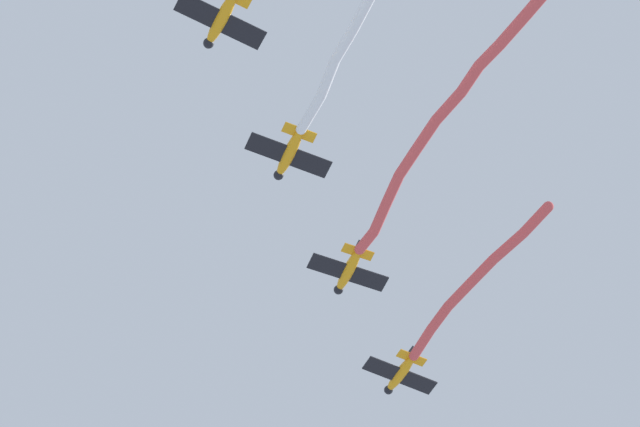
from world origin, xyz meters
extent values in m
ellipsoid|color=orange|center=(1.29, -2.64, 75.58)|extent=(2.76, 4.37, 0.91)
sphere|color=black|center=(2.22, -0.74, 75.58)|extent=(1.03, 1.03, 0.77)
ellipsoid|color=#232833|center=(1.54, -2.14, 75.92)|extent=(1.03, 1.26, 0.48)
cube|color=black|center=(1.36, -2.51, 75.46)|extent=(6.45, 4.19, 0.12)
cube|color=orange|center=(0.48, -4.31, 75.66)|extent=(2.63, 1.86, 0.10)
cube|color=black|center=(0.51, -4.23, 76.14)|extent=(0.55, 0.96, 1.25)
cylinder|color=#DB4C4C|center=(-0.45, -5.99, 75.52)|extent=(2.26, 3.13, 0.84)
cylinder|color=#DB4C4C|center=(-1.94, -8.64, 75.34)|extent=(2.29, 2.96, 1.28)
cylinder|color=#DB4C4C|center=(-3.19, -11.42, 75.10)|extent=(1.93, 3.27, 1.02)
cylinder|color=#DB4C4C|center=(-4.30, -14.21, 74.81)|extent=(2.11, 2.94, 1.48)
cylinder|color=#DB4C4C|center=(-5.23, -17.06, 74.60)|extent=(1.53, 3.27, 0.87)
cylinder|color=#DB4C4C|center=(-6.10, -19.99, 74.58)|extent=(1.81, 3.05, 0.91)
sphere|color=#DB4C4C|center=(0.32, -4.63, 75.53)|extent=(0.80, 0.80, 0.80)
sphere|color=#DB4C4C|center=(-1.23, -7.36, 75.50)|extent=(0.80, 0.80, 0.80)
sphere|color=#DB4C4C|center=(-2.65, -9.92, 75.17)|extent=(0.80, 0.80, 0.80)
sphere|color=#DB4C4C|center=(-3.74, -12.91, 75.04)|extent=(0.80, 0.80, 0.80)
sphere|color=#DB4C4C|center=(-4.87, -15.51, 74.58)|extent=(0.80, 0.80, 0.80)
sphere|color=#DB4C4C|center=(-5.59, -18.60, 74.61)|extent=(0.80, 0.80, 0.80)
sphere|color=#DB4C4C|center=(-6.60, -21.37, 74.56)|extent=(0.80, 0.80, 0.80)
ellipsoid|color=orange|center=(-9.94, -5.40, 75.83)|extent=(3.07, 4.25, 0.91)
sphere|color=black|center=(-8.84, -3.60, 75.83)|extent=(1.06, 1.06, 0.77)
ellipsoid|color=#232833|center=(-9.65, -4.93, 76.17)|extent=(1.09, 1.26, 0.48)
cube|color=black|center=(-9.86, -5.27, 75.71)|extent=(6.29, 4.63, 0.12)
cube|color=orange|center=(-10.90, -6.99, 75.91)|extent=(2.59, 2.03, 0.10)
cube|color=black|center=(-10.86, -6.92, 76.39)|extent=(0.63, 0.92, 1.25)
cylinder|color=#DB4C4C|center=(-11.57, -8.31, 75.58)|extent=(1.94, 2.41, 1.43)
cylinder|color=#DB4C4C|center=(-12.82, -10.44, 75.39)|extent=(2.22, 2.69, 0.83)
cylinder|color=#DB4C4C|center=(-14.33, -12.66, 75.42)|extent=(2.17, 2.65, 0.89)
cylinder|color=#DB4C4C|center=(-15.56, -14.85, 75.49)|extent=(1.81, 2.52, 0.95)
cylinder|color=#DB4C4C|center=(-16.75, -17.27, 75.39)|extent=(2.23, 3.04, 1.22)
cylinder|color=#DB4C4C|center=(-17.85, -19.94, 75.24)|extent=(1.64, 2.92, 0.86)
cylinder|color=#DB4C4C|center=(-18.78, -22.33, 75.20)|extent=(1.79, 2.45, 0.92)
cylinder|color=#DB4C4C|center=(-19.66, -24.43, 74.94)|extent=(1.83, 2.44, 1.56)
cylinder|color=#DB4C4C|center=(-20.60, -26.89, 74.44)|extent=(2.14, 3.12, 1.57)
sphere|color=#DB4C4C|center=(-11.09, -7.29, 75.78)|extent=(0.81, 0.81, 0.81)
sphere|color=#DB4C4C|center=(-12.05, -9.33, 75.38)|extent=(0.81, 0.81, 0.81)
sphere|color=#DB4C4C|center=(-13.59, -11.55, 75.40)|extent=(0.81, 0.81, 0.81)
sphere|color=#DB4C4C|center=(-15.06, -13.76, 75.45)|extent=(0.81, 0.81, 0.81)
sphere|color=#DB4C4C|center=(-16.07, -15.94, 75.53)|extent=(0.81, 0.81, 0.81)
sphere|color=#DB4C4C|center=(-17.43, -18.60, 75.26)|extent=(0.81, 0.81, 0.81)
sphere|color=#DB4C4C|center=(-18.27, -21.28, 75.23)|extent=(0.81, 0.81, 0.81)
sphere|color=#DB4C4C|center=(-19.28, -23.37, 75.17)|extent=(0.81, 0.81, 0.81)
sphere|color=#DB4C4C|center=(-20.04, -25.49, 74.70)|extent=(0.81, 0.81, 0.81)
sphere|color=#DB4C4C|center=(-21.16, -28.28, 74.18)|extent=(0.81, 0.81, 0.81)
ellipsoid|color=orange|center=(-21.17, -8.16, 76.08)|extent=(2.98, 4.29, 0.91)
sphere|color=black|center=(-20.13, -6.33, 76.08)|extent=(1.05, 1.05, 0.77)
ellipsoid|color=#232833|center=(-20.90, -7.68, 76.42)|extent=(1.07, 1.26, 0.48)
cube|color=black|center=(-21.10, -8.03, 75.96)|extent=(6.34, 4.50, 0.12)
cube|color=orange|center=(-22.09, -9.78, 76.16)|extent=(2.60, 1.98, 0.10)
cube|color=black|center=(-22.05, -9.70, 76.64)|extent=(0.60, 0.93, 1.25)
cylinder|color=white|center=(-22.97, -11.52, 75.97)|extent=(2.15, 3.20, 0.93)
cylinder|color=white|center=(-24.43, -14.14, 76.09)|extent=(2.32, 2.79, 1.24)
cylinder|color=white|center=(-25.73, -16.48, 76.32)|extent=(1.84, 2.64, 0.93)
cylinder|color=white|center=(-27.02, -19.05, 76.38)|extent=(2.18, 3.17, 0.79)
sphere|color=white|center=(-22.27, -10.09, 76.03)|extent=(0.76, 0.76, 0.76)
sphere|color=white|center=(-23.67, -12.95, 75.92)|extent=(0.76, 0.76, 0.76)
sphere|color=white|center=(-25.20, -15.32, 76.27)|extent=(0.76, 0.76, 0.76)
sphere|color=white|center=(-26.27, -17.64, 76.38)|extent=(0.76, 0.76, 0.76)
ellipsoid|color=orange|center=(-32.41, -10.92, 76.33)|extent=(2.69, 4.39, 0.91)
sphere|color=black|center=(-31.51, -9.01, 76.33)|extent=(1.02, 1.02, 0.77)
ellipsoid|color=#232833|center=(-32.17, -10.42, 76.67)|extent=(1.01, 1.26, 0.48)
cube|color=black|center=(-32.34, -10.79, 76.21)|extent=(6.47, 4.09, 0.12)
camera|label=1|loc=(-54.84, -36.18, 3.61)|focal=64.32mm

